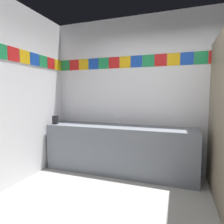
# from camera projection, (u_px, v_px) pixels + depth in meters

# --- Properties ---
(wall_back) EXTENTS (4.26, 0.09, 2.79)m
(wall_back) POSITION_uv_depth(u_px,v_px,m) (166.00, 94.00, 3.36)
(wall_back) COLOR silver
(wall_back) RESTS_ON ground_plane
(vanity_counter) EXTENTS (2.62, 0.58, 0.83)m
(vanity_counter) POSITION_uv_depth(u_px,v_px,m) (119.00, 149.00, 3.39)
(vanity_counter) COLOR slate
(vanity_counter) RESTS_ON ground_plane
(faucet_center) EXTENTS (0.04, 0.10, 0.14)m
(faucet_center) POSITION_uv_depth(u_px,v_px,m) (120.00, 122.00, 3.43)
(faucet_center) COLOR silver
(faucet_center) RESTS_ON vanity_counter
(soap_dispenser) EXTENTS (0.09, 0.09, 0.16)m
(soap_dispenser) POSITION_uv_depth(u_px,v_px,m) (55.00, 120.00, 3.58)
(soap_dispenser) COLOR black
(soap_dispenser) RESTS_ON vanity_counter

